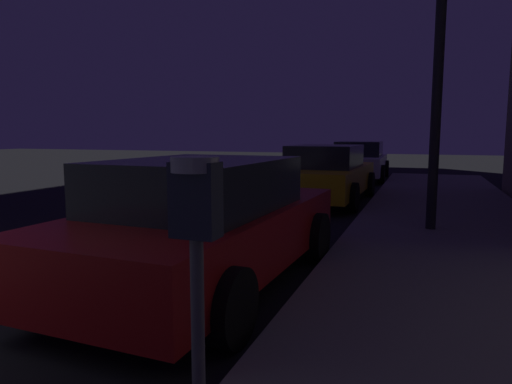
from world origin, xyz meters
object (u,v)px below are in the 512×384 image
at_px(car_red, 204,222).
at_px(car_yellow_cab, 326,174).
at_px(car_white, 359,161).
at_px(street_lamp, 441,18).
at_px(parking_meter, 196,247).

relative_size(car_red, car_yellow_cab, 0.95).
xyz_separation_m(car_red, car_white, (0.00, 12.93, -0.01)).
xyz_separation_m(car_red, street_lamp, (2.45, 3.40, 2.79)).
bearing_deg(street_lamp, car_white, 104.40).
distance_m(car_white, street_lamp, 10.22).
xyz_separation_m(car_white, street_lamp, (2.45, -9.53, 2.80)).
height_order(car_yellow_cab, car_white, same).
xyz_separation_m(parking_meter, car_white, (-1.45, 15.87, -0.55)).
distance_m(car_red, street_lamp, 5.03).
bearing_deg(street_lamp, car_yellow_cab, 125.74).
distance_m(parking_meter, car_red, 3.33).
bearing_deg(parking_meter, street_lamp, 81.11).
relative_size(car_white, street_lamp, 0.92).
bearing_deg(car_red, street_lamp, 54.27).
height_order(parking_meter, car_white, parking_meter).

